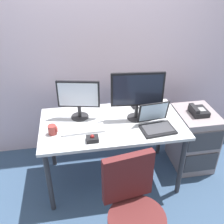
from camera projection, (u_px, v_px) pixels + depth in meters
ground_plane at (112, 177)px, 2.97m from camera, size 8.00×8.00×0.00m
back_wall at (101, 37)px, 2.88m from camera, size 6.00×0.10×2.80m
desk at (112, 129)px, 2.63m from camera, size 1.42×0.78×0.75m
file_cabinet at (193, 139)px, 3.02m from camera, size 0.42×0.53×0.70m
desk_phone at (198, 111)px, 2.81m from camera, size 0.17×0.20×0.09m
office_chair at (133, 218)px, 2.00m from camera, size 0.52×0.52×0.95m
monitor_main at (137, 92)px, 2.50m from camera, size 0.52×0.18×0.50m
monitor_side at (78, 97)px, 2.55m from camera, size 0.42×0.18×0.40m
keyboard at (83, 129)px, 2.46m from camera, size 0.42×0.15×0.03m
laptop at (156, 123)px, 2.48m from camera, size 0.34×0.30×0.24m
trackball_mouse at (92, 139)px, 2.32m from camera, size 0.11×0.09×0.07m
coffee_mug at (53, 130)px, 2.40m from camera, size 0.09×0.08×0.09m
cell_phone at (134, 106)px, 2.87m from camera, size 0.09×0.15×0.01m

